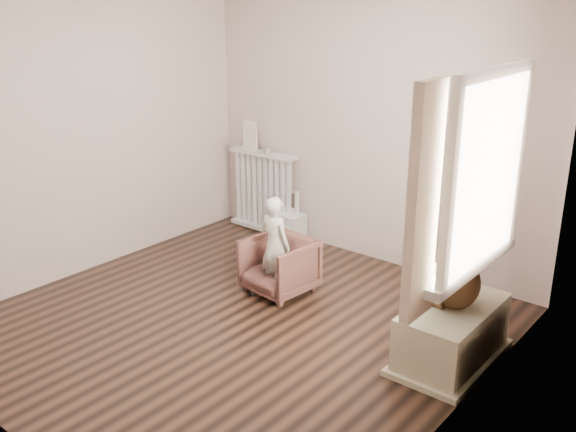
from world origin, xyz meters
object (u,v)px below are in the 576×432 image
Objects in this scene: child at (275,245)px; toy_bench at (452,334)px; armchair at (279,266)px; radiator at (263,196)px; toy_vanity at (287,214)px; teddy_bear at (456,271)px; plush_cat at (481,232)px.

toy_bench is (1.63, -0.02, -0.25)m from child.
armchair is 0.60× the size of toy_bench.
toy_vanity is at bearing -4.80° from radiator.
toy_vanity is at bearing 160.00° from teddy_bear.
child is 3.27× the size of plush_cat.
plush_cat reaches higher than toy_vanity.
toy_bench is 3.41× the size of plush_cat.
plush_cat is at bearing -23.99° from toy_vanity.
radiator is 1.64× the size of armchair.
radiator reaches higher than armchair.
radiator is at bearing 177.00° from plush_cat.
toy_vanity is 0.62× the size of child.
plush_cat reaches higher than child.
teddy_bear reaches higher than child.
toy_bench is at bearing -173.41° from plush_cat.
toy_bench is 1.61× the size of teddy_bear.
toy_vanity is at bearing 174.80° from plush_cat.
toy_vanity is 1.24m from armchair.
toy_vanity is 2.83m from plush_cat.
child is (0.73, -1.06, 0.17)m from toy_vanity.
teddy_bear is (2.70, -1.10, 0.28)m from radiator.
toy_bench is at bearing -24.64° from toy_vanity.
armchair is at bearing -177.70° from teddy_bear.
radiator is 1.03× the size of child.
plush_cat reaches higher than armchair.
toy_vanity is at bearing 155.36° from toy_bench.
teddy_bear is at bearing -22.27° from radiator.
radiator is 1.67× the size of toy_vanity.
toy_bench is (2.71, -1.11, -0.19)m from radiator.
radiator is 2.94m from toy_bench.
radiator is 2.93m from teddy_bear.
armchair is 1.92m from plush_cat.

